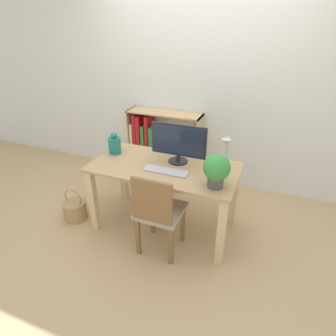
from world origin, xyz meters
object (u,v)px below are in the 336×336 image
at_px(monitor, 178,142).
at_px(bookshelf, 151,146).
at_px(chair, 158,211).
at_px(keyboard, 166,171).
at_px(desk_lamp, 226,152).
at_px(basket, 75,210).
at_px(vase, 115,144).
at_px(potted_plant, 217,169).

xyz_separation_m(monitor, bookshelf, (-0.69, 0.85, -0.49)).
bearing_deg(chair, keyboard, 103.56).
relative_size(desk_lamp, basket, 0.92).
distance_m(vase, basket, 0.87).
relative_size(potted_plant, chair, 0.34).
distance_m(keyboard, bookshelf, 1.30).
xyz_separation_m(keyboard, vase, (-0.66, 0.19, 0.09)).
bearing_deg(chair, basket, 179.42).
bearing_deg(desk_lamp, chair, -136.18).
relative_size(keyboard, bookshelf, 0.43).
bearing_deg(keyboard, chair, -82.67).
distance_m(monitor, basket, 1.40).
bearing_deg(bookshelf, desk_lamp, -38.12).
relative_size(vase, bookshelf, 0.24).
height_order(potted_plant, bookshelf, potted_plant).
relative_size(potted_plant, bookshelf, 0.30).
bearing_deg(bookshelf, chair, -63.09).
height_order(monitor, potted_plant, monitor).
height_order(keyboard, basket, keyboard).
bearing_deg(vase, bookshelf, 89.98).
bearing_deg(chair, vase, 152.44).
distance_m(keyboard, chair, 0.38).
distance_m(monitor, desk_lamp, 0.48).
bearing_deg(potted_plant, chair, -157.40).
bearing_deg(vase, potted_plant, -13.56).
bearing_deg(chair, monitor, 96.41).
height_order(vase, chair, vase).
xyz_separation_m(monitor, chair, (0.00, -0.51, -0.47)).
height_order(monitor, chair, monitor).
height_order(chair, basket, chair).
height_order(keyboard, chair, chair).
bearing_deg(keyboard, monitor, 82.15).
xyz_separation_m(monitor, desk_lamp, (0.47, -0.06, 0.00)).
relative_size(monitor, desk_lamp, 1.59).
xyz_separation_m(monitor, potted_plant, (0.45, -0.33, -0.05)).
relative_size(desk_lamp, potted_plant, 1.19).
height_order(potted_plant, chair, potted_plant).
xyz_separation_m(bookshelf, basket, (-0.38, -1.23, -0.34)).
height_order(monitor, basket, monitor).
height_order(vase, bookshelf, vase).
height_order(vase, potted_plant, potted_plant).
relative_size(potted_plant, basket, 0.78).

